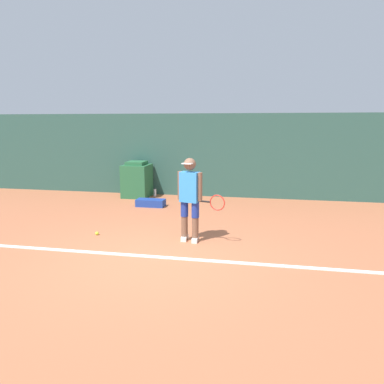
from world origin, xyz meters
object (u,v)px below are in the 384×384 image
at_px(tennis_player, 190,196).
at_px(water_bottle, 155,192).
at_px(tennis_ball, 97,233).
at_px(equipment_bag, 151,203).
at_px(covered_chair, 137,180).

relative_size(tennis_player, water_bottle, 6.35).
height_order(tennis_player, tennis_ball, tennis_player).
distance_m(equipment_bag, water_bottle, 1.38).
bearing_deg(equipment_bag, covered_chair, 123.51).
distance_m(covered_chair, water_bottle, 0.65).
bearing_deg(tennis_ball, tennis_player, -0.28).
bearing_deg(tennis_ball, equipment_bag, 84.55).
height_order(tennis_player, water_bottle, tennis_player).
height_order(equipment_bag, water_bottle, water_bottle).
distance_m(tennis_player, water_bottle, 4.51).
distance_m(tennis_ball, covered_chair, 3.92).
distance_m(tennis_player, covered_chair, 4.56).
xyz_separation_m(tennis_ball, water_bottle, (-0.04, 4.01, 0.08)).
height_order(tennis_player, equipment_bag, tennis_player).
bearing_deg(tennis_player, water_bottle, 129.04).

